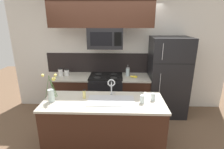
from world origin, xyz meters
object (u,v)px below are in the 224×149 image
(french_press, at_px, (128,72))
(drinking_glass, at_px, (142,99))
(refrigerator, at_px, (167,77))
(storage_jar_medium, at_px, (67,72))
(stove_range, at_px, (106,94))
(microwave, at_px, (105,38))
(sink_faucet, at_px, (111,85))
(storage_jar_tall, at_px, (60,72))
(flower_vase, at_px, (51,93))
(dish_soap_bottle, at_px, (84,95))
(banana_bunch, at_px, (134,77))
(spare_glass, at_px, (153,97))

(french_press, bearing_deg, drinking_glass, -83.31)
(refrigerator, distance_m, storage_jar_medium, 2.33)
(stove_range, height_order, refrigerator, refrigerator)
(stove_range, bearing_deg, microwave, -89.84)
(microwave, relative_size, sink_faucet, 2.43)
(storage_jar_tall, bearing_deg, storage_jar_medium, 10.14)
(storage_jar_medium, xyz_separation_m, drinking_glass, (1.58, -1.34, -0.01))
(storage_jar_medium, distance_m, sink_faucet, 1.54)
(drinking_glass, bearing_deg, storage_jar_tall, 142.64)
(storage_jar_tall, relative_size, french_press, 0.68)
(french_press, distance_m, sink_faucet, 1.16)
(storage_jar_tall, height_order, french_press, french_press)
(refrigerator, relative_size, storage_jar_medium, 11.69)
(storage_jar_medium, xyz_separation_m, sink_faucet, (1.08, -1.08, 0.12))
(french_press, relative_size, flower_vase, 0.56)
(french_press, xyz_separation_m, dish_soap_bottle, (-0.79, -1.23, -0.03))
(stove_range, bearing_deg, drinking_glass, -63.06)
(storage_jar_medium, distance_m, dish_soap_bottle, 1.36)
(banana_bunch, relative_size, sink_faucet, 0.62)
(microwave, height_order, spare_glass, microwave)
(dish_soap_bottle, distance_m, flower_vase, 0.52)
(storage_jar_medium, height_order, sink_faucet, sink_faucet)
(refrigerator, xyz_separation_m, drinking_glass, (-0.75, -1.32, 0.07))
(spare_glass, bearing_deg, refrigerator, 65.26)
(french_press, xyz_separation_m, sink_faucet, (-0.34, -1.11, 0.10))
(french_press, bearing_deg, microwave, -170.83)
(spare_glass, bearing_deg, sink_faucet, 167.77)
(microwave, distance_m, flower_vase, 1.67)
(dish_soap_bottle, bearing_deg, refrigerator, 35.05)
(storage_jar_tall, height_order, sink_faucet, sink_faucet)
(microwave, distance_m, storage_jar_tall, 1.32)
(spare_glass, bearing_deg, stove_range, 125.42)
(french_press, relative_size, spare_glass, 2.27)
(banana_bunch, height_order, sink_faucet, sink_faucet)
(refrigerator, bearing_deg, sink_faucet, -139.40)
(microwave, xyz_separation_m, sink_faucet, (0.17, -1.03, -0.68))
(stove_range, relative_size, microwave, 1.25)
(stove_range, distance_m, sink_faucet, 1.24)
(dish_soap_bottle, height_order, flower_vase, flower_vase)
(refrigerator, bearing_deg, storage_jar_tall, -179.75)
(spare_glass, xyz_separation_m, flower_vase, (-1.64, -0.09, 0.08))
(storage_jar_medium, xyz_separation_m, banana_bunch, (1.55, -0.09, -0.05))
(stove_range, height_order, spare_glass, spare_glass)
(microwave, bearing_deg, flower_vase, -121.64)
(banana_bunch, bearing_deg, flower_vase, -139.05)
(dish_soap_bottle, bearing_deg, french_press, 57.46)
(microwave, bearing_deg, drinking_glass, -62.68)
(sink_faucet, bearing_deg, stove_range, 98.97)
(stove_range, xyz_separation_m, banana_bunch, (0.64, -0.06, 0.47))
(banana_bunch, bearing_deg, microwave, 176.50)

